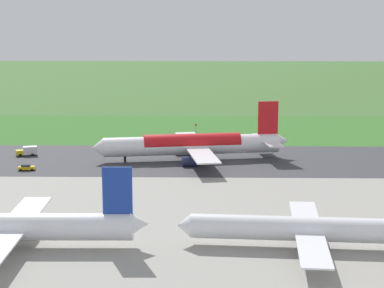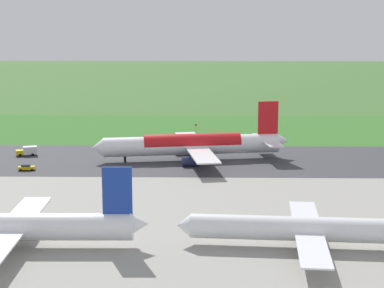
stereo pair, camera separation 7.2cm
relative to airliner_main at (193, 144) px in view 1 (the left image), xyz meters
name	(u,v)px [view 1 (the left image)]	position (x,y,z in m)	size (l,w,h in m)	color
ground_plane	(240,160)	(-12.76, 0.06, -4.35)	(800.00, 800.00, 0.00)	#3D662D
runway_asphalt	(240,160)	(-12.76, 0.06, -4.32)	(600.00, 40.34, 0.06)	#38383D
apron_concrete	(262,253)	(-12.76, 73.12, -4.33)	(440.00, 110.00, 0.05)	gray
grass_verge_foreground	(234,134)	(-12.76, -41.89, -4.33)	(600.00, 80.00, 0.04)	#346B27
airliner_main	(193,144)	(0.00, 0.00, 0.00)	(53.98, 44.38, 15.88)	white
airliner_parked_mid	(305,228)	(-20.26, 70.19, -0.88)	(43.56, 35.66, 12.71)	white
airliner_parked_far	(8,226)	(30.10, 71.16, -0.49)	(48.35, 39.47, 14.14)	white
service_truck_baggage	(28,151)	(46.78, -4.76, -2.95)	(6.21, 3.92, 2.65)	gold
service_car_followme	(26,167)	(42.38, 13.35, -3.51)	(4.41, 2.39, 1.62)	gold
no_stopping_sign	(196,127)	(-0.03, -44.73, -2.73)	(0.60, 0.10, 2.75)	slate
traffic_cone_orange	(181,134)	(4.76, -39.84, -4.08)	(0.40, 0.40, 0.55)	orange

